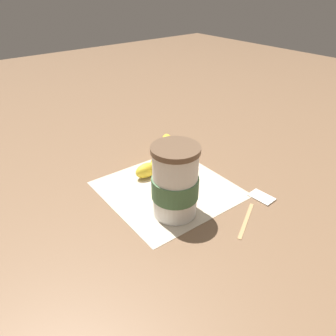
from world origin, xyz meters
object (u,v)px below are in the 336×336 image
at_px(coffee_cup, 175,183).
at_px(muffin, 170,165).
at_px(sugar_packet, 262,197).
at_px(banana, 161,155).

height_order(coffee_cup, muffin, coffee_cup).
xyz_separation_m(muffin, sugar_packet, (-0.15, -0.12, -0.05)).
distance_m(muffin, banana, 0.11).
height_order(muffin, banana, muffin).
distance_m(banana, sugar_packet, 0.26).
height_order(banana, sugar_packet, banana).
height_order(muffin, sugar_packet, muffin).
bearing_deg(sugar_packet, banana, 15.46).
bearing_deg(banana, sugar_packet, -164.54).
distance_m(muffin, sugar_packet, 0.20).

